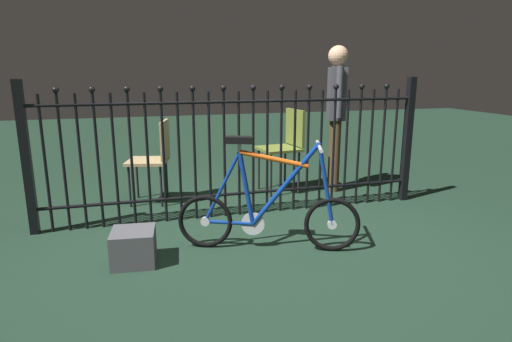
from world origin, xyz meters
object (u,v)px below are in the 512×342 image
(bicycle, at_px, (268,210))
(person_visitor, at_px, (336,106))
(chair_olive, at_px, (286,142))
(display_crate, at_px, (134,247))
(chair_tan, at_px, (155,154))

(bicycle, height_order, person_visitor, person_visitor)
(chair_olive, xyz_separation_m, person_visitor, (0.56, -0.09, 0.39))
(person_visitor, bearing_deg, display_crate, -147.92)
(chair_olive, bearing_deg, chair_tan, -178.08)
(chair_tan, bearing_deg, chair_olive, 1.92)
(chair_tan, bearing_deg, display_crate, -99.55)
(person_visitor, bearing_deg, bicycle, -131.05)
(chair_tan, relative_size, chair_olive, 0.93)
(bicycle, distance_m, display_crate, 1.01)
(bicycle, relative_size, chair_olive, 1.43)
(person_visitor, bearing_deg, chair_olive, 170.75)
(chair_tan, distance_m, person_visitor, 2.04)
(bicycle, relative_size, person_visitor, 0.82)
(bicycle, height_order, chair_tan, bicycle)
(chair_tan, distance_m, chair_olive, 1.43)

